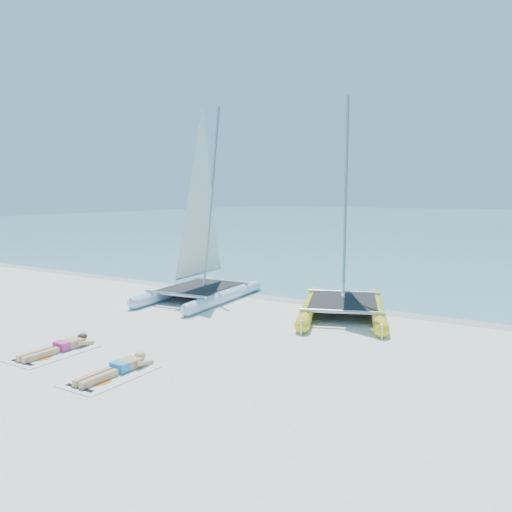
{
  "coord_description": "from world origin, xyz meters",
  "views": [
    {
      "loc": [
        6.93,
        -9.48,
        3.55
      ],
      "look_at": [
        0.42,
        1.2,
        2.0
      ],
      "focal_mm": 35.0,
      "sensor_mm": 36.0,
      "label": 1
    }
  ],
  "objects_px": {
    "sunbather_a": "(60,346)",
    "sunbather_b": "(118,368)",
    "catamaran_blue": "(201,240)",
    "towel_a": "(53,353)",
    "catamaran_yellow": "(345,242)",
    "towel_b": "(111,376)"
  },
  "relations": [
    {
      "from": "sunbather_a",
      "to": "sunbather_b",
      "type": "bearing_deg",
      "value": -8.01
    },
    {
      "from": "sunbather_b",
      "to": "catamaran_blue",
      "type": "bearing_deg",
      "value": 114.28
    },
    {
      "from": "towel_a",
      "to": "sunbather_a",
      "type": "xyz_separation_m",
      "value": [
        0.0,
        0.19,
        0.11
      ]
    },
    {
      "from": "towel_a",
      "to": "sunbather_b",
      "type": "height_order",
      "value": "sunbather_b"
    },
    {
      "from": "catamaran_yellow",
      "to": "sunbather_b",
      "type": "xyz_separation_m",
      "value": [
        -1.83,
        -7.39,
        -2.01
      ]
    },
    {
      "from": "catamaran_blue",
      "to": "catamaran_yellow",
      "type": "bearing_deg",
      "value": 5.1
    },
    {
      "from": "catamaran_yellow",
      "to": "towel_b",
      "type": "xyz_separation_m",
      "value": [
        -1.83,
        -7.58,
        -2.12
      ]
    },
    {
      "from": "sunbather_a",
      "to": "catamaran_yellow",
      "type": "bearing_deg",
      "value": 60.52
    },
    {
      "from": "sunbather_a",
      "to": "towel_b",
      "type": "height_order",
      "value": "sunbather_a"
    },
    {
      "from": "sunbather_a",
      "to": "catamaran_blue",
      "type": "bearing_deg",
      "value": 97.24
    },
    {
      "from": "catamaran_yellow",
      "to": "towel_b",
      "type": "relative_size",
      "value": 3.66
    },
    {
      "from": "catamaran_yellow",
      "to": "towel_a",
      "type": "xyz_separation_m",
      "value": [
        -4.01,
        -7.28,
        -2.12
      ]
    },
    {
      "from": "towel_b",
      "to": "sunbather_b",
      "type": "height_order",
      "value": "sunbather_b"
    },
    {
      "from": "towel_a",
      "to": "towel_b",
      "type": "bearing_deg",
      "value": -8.01
    },
    {
      "from": "towel_b",
      "to": "towel_a",
      "type": "bearing_deg",
      "value": 171.99
    },
    {
      "from": "catamaran_yellow",
      "to": "towel_a",
      "type": "relative_size",
      "value": 3.66
    },
    {
      "from": "catamaran_yellow",
      "to": "towel_b",
      "type": "distance_m",
      "value": 8.09
    },
    {
      "from": "catamaran_yellow",
      "to": "sunbather_a",
      "type": "xyz_separation_m",
      "value": [
        -4.01,
        -7.09,
        -2.01
      ]
    },
    {
      "from": "catamaran_yellow",
      "to": "towel_a",
      "type": "distance_m",
      "value": 8.57
    },
    {
      "from": "sunbather_b",
      "to": "catamaran_yellow",
      "type": "bearing_deg",
      "value": 76.07
    },
    {
      "from": "sunbather_a",
      "to": "sunbather_b",
      "type": "distance_m",
      "value": 2.19
    },
    {
      "from": "sunbather_a",
      "to": "sunbather_b",
      "type": "height_order",
      "value": "same"
    }
  ]
}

